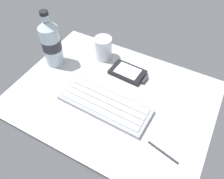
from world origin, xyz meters
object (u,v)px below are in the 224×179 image
keyboard (105,104)px  juice_cup (103,49)px  water_bottle (51,42)px  handheld_device (129,73)px  stylus_pen (163,152)px

keyboard → juice_cup: size_ratio=3.45×
keyboard → water_bottle: 28.97cm
juice_cup → water_bottle: (-14.23, -10.99, 5.10)cm
handheld_device → stylus_pen: size_ratio=1.38×
handheld_device → water_bottle: 29.00cm
handheld_device → juice_cup: 13.53cm
juice_cup → stylus_pen: 42.69cm
handheld_device → juice_cup: size_ratio=1.54×
handheld_device → stylus_pen: bearing=-47.1°
keyboard → water_bottle: (-26.30, 8.99, 8.20)cm
juice_cup → water_bottle: water_bottle is taller
juice_cup → handheld_device: bearing=-16.6°
water_bottle → handheld_device: bearing=15.1°
water_bottle → keyboard: bearing=-18.9°
juice_cup → water_bottle: 18.69cm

